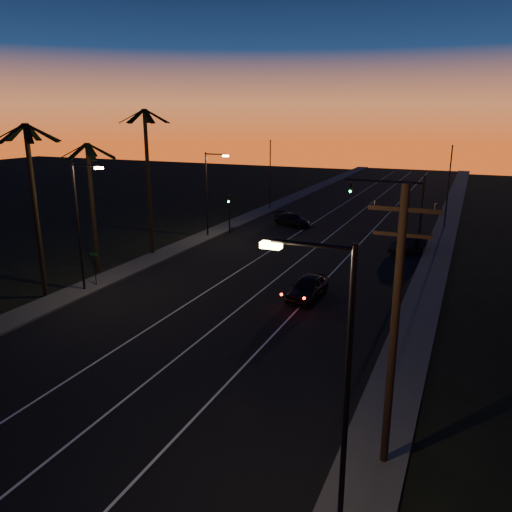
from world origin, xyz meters
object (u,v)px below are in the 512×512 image
at_px(right_car, 408,244).
at_px(cross_car, 292,220).
at_px(signal_mast, 395,199).
at_px(lead_car, 308,287).
at_px(utility_pole, 395,326).

distance_m(right_car, cross_car, 14.68).
height_order(right_car, cross_car, right_car).
height_order(signal_mast, lead_car, signal_mast).
bearing_deg(lead_car, right_car, 72.96).
relative_size(lead_car, cross_car, 1.01).
xyz_separation_m(signal_mast, lead_car, (-3.20, -15.07, -4.00)).
distance_m(lead_car, cross_car, 23.04).
bearing_deg(cross_car, signal_mast, -27.88).
bearing_deg(cross_car, right_car, -25.03).
xyz_separation_m(utility_pole, cross_car, (-16.33, 36.27, -4.62)).
bearing_deg(signal_mast, lead_car, -101.98).
xyz_separation_m(lead_car, cross_car, (-8.67, 21.35, -0.09)).
distance_m(utility_pole, cross_car, 40.04).
height_order(utility_pole, signal_mast, utility_pole).
bearing_deg(right_car, lead_car, -107.04).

